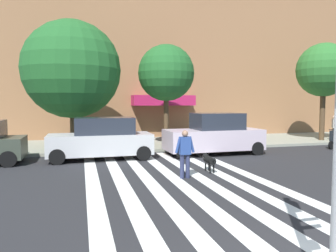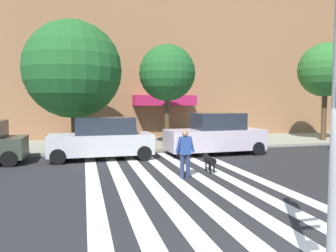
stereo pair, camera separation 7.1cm
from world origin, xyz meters
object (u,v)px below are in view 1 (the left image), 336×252
Objects in this scene: parked_car_third_in_line at (214,135)px; pedestrian_bystander at (334,126)px; street_tree_further at (324,70)px; street_tree_nearest at (72,70)px; street_tree_middle at (166,73)px; pedestrian_dog_walker at (185,151)px; dog_on_leash at (209,160)px; parked_car_behind_first at (102,139)px.

pedestrian_bystander is (9.20, 2.08, 0.11)m from parked_car_third_in_line.
pedestrian_bystander is at bearing -54.04° from street_tree_further.
street_tree_nearest is 5.13m from street_tree_middle.
street_tree_middle reaches higher than pedestrian_dog_walker.
pedestrian_bystander is (16.05, -0.87, -3.24)m from street_tree_nearest.
pedestrian_dog_walker is 13.91m from pedestrian_bystander.
street_tree_nearest reaches higher than street_tree_further.
parked_car_third_in_line is at bearing 63.88° from dog_on_leash.
street_tree_further is 13.14m from dog_on_leash.
street_tree_further reaches higher than street_tree_middle.
dog_on_leash is at bearing -152.07° from pedestrian_bystander.
pedestrian_dog_walker is (-3.04, -4.51, -0.04)m from parked_car_third_in_line.
street_tree_nearest reaches higher than parked_car_third_in_line.
pedestrian_bystander is at bearing -4.27° from street_tree_middle.
street_tree_further is 14.33m from pedestrian_dog_walker.
street_tree_further is (8.77, 2.68, 3.71)m from parked_car_third_in_line.
parked_car_behind_first is 15.04m from street_tree_further.
street_tree_further reaches higher than pedestrian_bystander.
parked_car_third_in_line is at bearing 0.01° from parked_car_behind_first.
street_tree_middle is 10.50m from street_tree_further.
dog_on_leash is 12.53m from pedestrian_bystander.
parked_car_behind_first is 5.54m from parked_car_third_in_line.
parked_car_third_in_line is 4.71m from street_tree_middle.
parked_car_third_in_line is 9.89m from street_tree_further.
street_tree_middle is at bearing 37.17° from parked_car_behind_first.
parked_car_third_in_line is 4.25m from dog_on_leash.
street_tree_middle is (5.12, -0.06, -0.07)m from street_tree_nearest.
pedestrian_bystander is (0.43, -0.60, -3.60)m from street_tree_further.
street_tree_middle reaches higher than pedestrian_bystander.
parked_car_third_in_line is 8.17m from street_tree_nearest.
pedestrian_dog_walker is (2.50, -4.51, 0.00)m from parked_car_behind_first.
street_tree_further is 3.83× the size of pedestrian_dog_walker.
street_tree_further reaches higher than parked_car_behind_first.
pedestrian_dog_walker is (-1.32, -7.40, -3.32)m from street_tree_middle.
street_tree_middle is 3.49× the size of pedestrian_bystander.
dog_on_leash is (-10.63, -6.46, -4.24)m from street_tree_further.
parked_car_behind_first reaches higher than pedestrian_bystander.
pedestrian_dog_walker is (-11.81, -7.19, -3.75)m from street_tree_further.
pedestrian_bystander reaches higher than dog_on_leash.
street_tree_nearest is 1.07× the size of street_tree_further.
parked_car_behind_first is 0.73× the size of street_tree_further.
street_tree_middle is 0.91× the size of street_tree_further.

